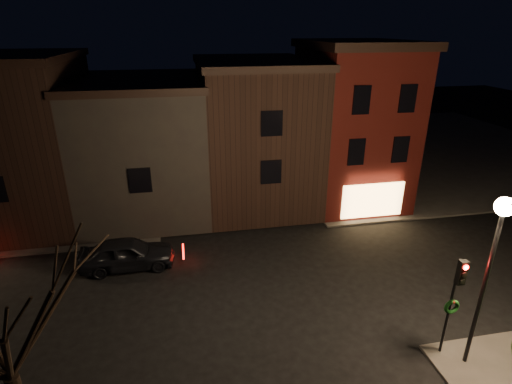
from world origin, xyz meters
The scene contains 9 objects.
ground centered at (0.00, 0.00, 0.00)m, with size 120.00×120.00×0.00m, color black.
sidewalk_far_right centered at (20.00, 20.00, 0.06)m, with size 30.00×30.00×0.12m, color #2D2B28.
corner_building centered at (8.00, 9.47, 5.40)m, with size 6.50×8.50×10.50m.
row_building_a centered at (1.50, 10.50, 4.83)m, with size 7.30×10.30×9.40m.
row_building_b centered at (-5.75, 10.50, 4.33)m, with size 7.80×10.30×8.40m.
row_building_c centered at (-13.00, 10.50, 5.08)m, with size 7.30×10.30×9.90m.
street_lamp_near centered at (6.20, -6.00, 5.18)m, with size 0.60×0.60×6.48m.
traffic_signal centered at (5.60, -5.51, 2.81)m, with size 0.58×0.38×4.05m.
parked_car_a centered at (-6.50, 2.86, 0.79)m, with size 1.88×4.67×1.59m, color black.
Camera 1 is at (-3.36, -15.46, 11.39)m, focal length 28.00 mm.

